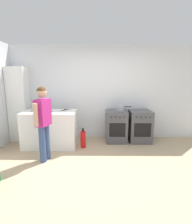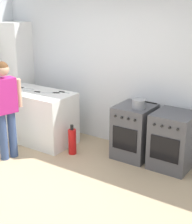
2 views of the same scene
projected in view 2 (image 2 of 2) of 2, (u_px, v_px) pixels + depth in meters
The scene contains 13 objects.
ground_plane at pixel (53, 193), 4.50m from camera, with size 8.00×8.00×0.00m, color tan.
back_wall at pixel (128, 70), 5.61m from camera, with size 6.00×0.10×2.60m, color silver.
counter_unit at pixel (38, 117), 6.01m from camera, with size 1.30×0.70×0.90m, color white.
oven_left at pixel (134, 131), 5.42m from camera, with size 0.55×0.62×0.85m.
oven_right at pixel (173, 140), 5.07m from camera, with size 0.58×0.62×0.85m.
pot at pixel (139, 104), 5.15m from camera, with size 0.39×0.21×0.14m.
knife_carving at pixel (26, 88), 6.08m from camera, with size 0.33×0.08×0.01m.
knife_paring at pixel (64, 92), 5.83m from camera, with size 0.21×0.03×0.01m.
knife_chef at pixel (51, 93), 5.79m from camera, with size 0.28×0.20×0.01m.
knife_bread at pixel (32, 91), 5.89m from camera, with size 0.35×0.09×0.01m.
person at pixel (5, 103), 5.21m from camera, with size 0.29×0.55×1.55m.
fire_extinguisher at pixel (72, 141), 5.57m from camera, with size 0.13×0.13×0.50m.
larder_cabinet at pixel (18, 74), 6.72m from camera, with size 0.48×0.44×2.00m, color white.
Camera 2 is at (2.67, -2.93, 2.44)m, focal length 55.00 mm.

